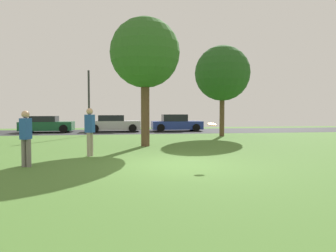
# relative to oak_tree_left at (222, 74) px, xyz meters

# --- Properties ---
(ground_plane) EXTENTS (44.00, 44.00, 0.00)m
(ground_plane) POSITION_rel_oak_tree_left_xyz_m (-4.96, -10.32, -4.22)
(ground_plane) COLOR #47702D
(road_strip) EXTENTS (44.00, 6.40, 0.01)m
(road_strip) POSITION_rel_oak_tree_left_xyz_m (-4.96, 5.68, -4.22)
(road_strip) COLOR #28282B
(road_strip) RESTS_ON ground_plane
(oak_tree_left) EXTENTS (3.69, 3.69, 6.08)m
(oak_tree_left) POSITION_rel_oak_tree_left_xyz_m (0.00, 0.00, 0.00)
(oak_tree_left) COLOR brown
(oak_tree_left) RESTS_ON ground_plane
(birch_tree_lone) EXTENTS (3.33, 3.33, 6.14)m
(birch_tree_lone) POSITION_rel_oak_tree_left_xyz_m (-5.58, -5.04, 0.21)
(birch_tree_lone) COLOR brown
(birch_tree_lone) RESTS_ON ground_plane
(person_catcher) EXTENTS (0.39, 0.35, 1.80)m
(person_catcher) POSITION_rel_oak_tree_left_xyz_m (-7.88, -8.00, -3.21)
(person_catcher) COLOR gray
(person_catcher) RESTS_ON ground_plane
(person_walking) EXTENTS (0.30, 0.37, 1.70)m
(person_walking) POSITION_rel_oak_tree_left_xyz_m (-9.55, -9.96, -3.28)
(person_walking) COLOR slate
(person_walking) RESTS_ON ground_plane
(frisbee_disc) EXTENTS (0.33, 0.33, 0.08)m
(frisbee_disc) POSITION_rel_oak_tree_left_xyz_m (-3.85, -10.27, -2.96)
(frisbee_disc) COLOR orange
(parked_car_green) EXTENTS (4.05, 2.04, 1.31)m
(parked_car_green) POSITION_rel_oak_tree_left_xyz_m (-12.69, 5.82, -3.61)
(parked_car_green) COLOR #195633
(parked_car_green) RESTS_ON ground_plane
(parked_car_silver) EXTENTS (4.27, 2.12, 1.37)m
(parked_car_silver) POSITION_rel_oak_tree_left_xyz_m (-7.38, 5.80, -3.58)
(parked_car_silver) COLOR #B7B7BC
(parked_car_silver) RESTS_ON ground_plane
(parked_car_blue) EXTENTS (4.28, 2.00, 1.42)m
(parked_car_blue) POSITION_rel_oak_tree_left_xyz_m (-2.08, 5.88, -3.58)
(parked_car_blue) COLOR #233893
(parked_car_blue) RESTS_ON ground_plane
(street_lamp_post) EXTENTS (0.14, 0.14, 4.50)m
(street_lamp_post) POSITION_rel_oak_tree_left_xyz_m (-8.94, 1.88, -1.97)
(street_lamp_post) COLOR #2D2D33
(street_lamp_post) RESTS_ON ground_plane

